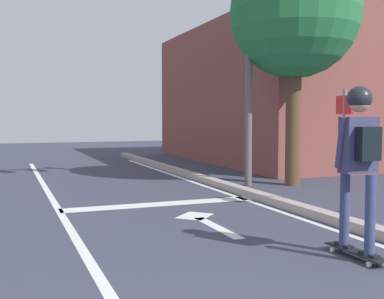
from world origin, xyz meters
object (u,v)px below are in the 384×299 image
Objects in this scene: street_sign_post at (344,132)px; roadside_tree at (295,14)px; skateboard at (356,252)px; skater at (359,145)px.

street_sign_post is 4.07m from roadside_tree.
street_sign_post is at bearing 54.27° from skateboard.
skateboard is 1.18m from skater.
skateboard is at bearing -116.37° from roadside_tree.
skateboard is 6.90m from roadside_tree.
roadside_tree is at bearing 63.63° from skateboard.
skater is 6.34m from roadside_tree.
street_sign_post reaches higher than skater.
roadside_tree reaches higher than skater.
street_sign_post is (1.55, 2.16, 1.25)m from skateboard.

